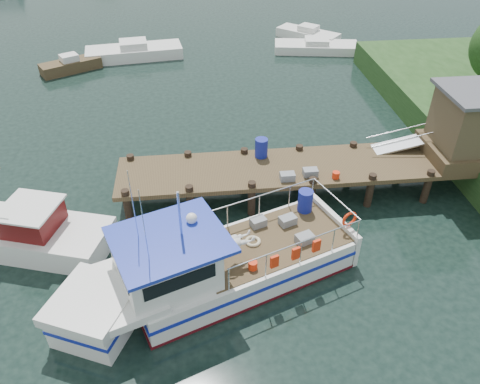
{
  "coord_description": "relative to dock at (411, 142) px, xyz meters",
  "views": [
    {
      "loc": [
        -2.65,
        -16.41,
        12.31
      ],
      "look_at": [
        -1.0,
        -1.5,
        1.3
      ],
      "focal_mm": 35.0,
      "sensor_mm": 36.0,
      "label": 1
    }
  ],
  "objects": [
    {
      "name": "dock",
      "position": [
        0.0,
        0.0,
        0.0
      ],
      "size": [
        16.6,
        3.0,
        4.78
      ],
      "color": "#473721",
      "rests_on": "ground"
    },
    {
      "name": "moored_a",
      "position": [
        -13.14,
        17.61,
        -1.78
      ],
      "size": [
        7.05,
        3.18,
        1.25
      ],
      "rotation": [
        0.0,
        0.0,
        -0.22
      ],
      "color": "silver",
      "rests_on": "ground"
    },
    {
      "name": "moored_rowboat",
      "position": [
        -17.28,
        15.53,
        -1.81
      ],
      "size": [
        4.13,
        3.14,
        1.16
      ],
      "rotation": [
        0.0,
        0.0,
        -0.01
      ],
      "color": "#473721",
      "rests_on": "ground"
    },
    {
      "name": "work_boat",
      "position": [
        -16.1,
        -2.18,
        -1.59
      ],
      "size": [
        7.71,
        4.22,
        4.08
      ],
      "rotation": [
        0.0,
        0.0,
        -0.31
      ],
      "color": "silver",
      "rests_on": "ground"
    },
    {
      "name": "moored_c",
      "position": [
        0.35,
        17.48,
        -1.88
      ],
      "size": [
        6.44,
        3.09,
        0.98
      ],
      "rotation": [
        0.0,
        0.0,
        -0.34
      ],
      "color": "silver",
      "rests_on": "ground"
    },
    {
      "name": "ground_plane",
      "position": [
        -6.51,
        -0.01,
        -2.24
      ],
      "size": [
        160.0,
        160.0,
        0.0
      ],
      "primitive_type": "plane",
      "color": "black"
    },
    {
      "name": "lobster_boat",
      "position": [
        -9.07,
        -5.24,
        -1.29
      ],
      "size": [
        10.56,
        6.23,
        5.22
      ],
      "rotation": [
        0.0,
        0.0,
        0.37
      ],
      "color": "silver",
      "rests_on": "ground"
    },
    {
      "name": "moored_b",
      "position": [
        0.36,
        20.29,
        -1.83
      ],
      "size": [
        4.84,
        4.6,
        1.1
      ],
      "rotation": [
        0.0,
        0.0,
        -0.12
      ],
      "color": "silver",
      "rests_on": "ground"
    }
  ]
}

